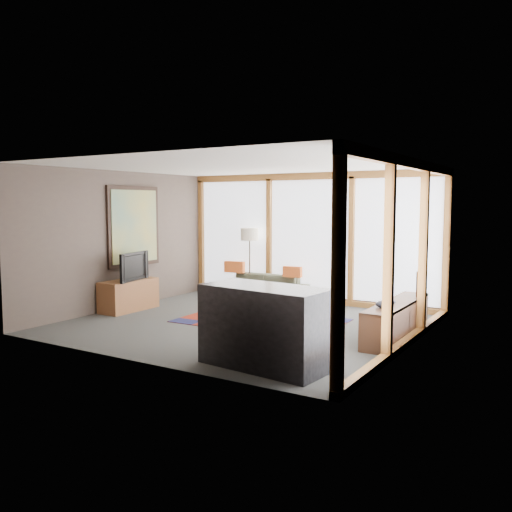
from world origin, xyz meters
The scene contains 17 objects.
ground centered at (0.00, 0.00, 0.00)m, with size 5.50×5.50×0.00m, color #323230.
room_envelope centered at (0.49, 0.56, 1.54)m, with size 5.52×5.02×2.62m.
rug centered at (0.13, 0.36, 0.01)m, with size 2.67×1.72×0.01m, color maroon.
sofa centered at (-0.83, 1.95, 0.27)m, with size 1.87×0.73×0.54m, color #383B2B.
pillow_left centered at (-1.50, 1.98, 0.66)m, with size 0.43×0.13×0.24m, color #C65520.
pillow_right centered at (-0.13, 1.99, 0.65)m, with size 0.38×0.12×0.21m, color #C65520.
floor_lamp centered at (-1.23, 2.16, 0.74)m, with size 0.37×0.37×1.48m, color #2D2316, non-canonical shape.
coffee_table centered at (0.00, 0.08, 0.20)m, with size 1.20×0.60×0.40m, color #372515, non-canonical shape.
book_stack centered at (-0.38, 0.04, 0.45)m, with size 0.24×0.31×0.10m, color brown.
vase centered at (0.08, 0.07, 0.49)m, with size 0.20×0.20×0.18m, color beige.
bookshelf centered at (2.43, 0.43, 0.27)m, with size 0.39×2.14×0.53m, color #372515, non-canonical shape.
bowl_a centered at (2.40, -0.12, 0.59)m, with size 0.21×0.21×0.11m, color black.
bowl_b centered at (2.41, 0.20, 0.57)m, with size 0.15×0.15×0.07m, color black.
shelf_picture centered at (2.57, 1.13, 0.73)m, with size 0.04×0.30×0.40m, color black.
tv_console centered at (-2.46, -0.13, 0.29)m, with size 0.48×1.14×0.57m, color brown.
television centered at (-2.38, -0.16, 0.84)m, with size 0.91×0.12×0.53m, color black.
bar_counter centered at (1.50, -1.83, 0.50)m, with size 1.57×0.73×0.99m, color black.
Camera 1 is at (4.76, -7.41, 1.98)m, focal length 38.00 mm.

